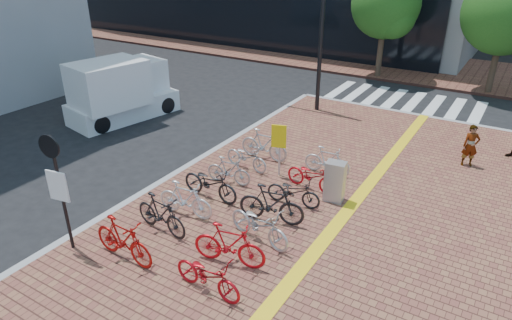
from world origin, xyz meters
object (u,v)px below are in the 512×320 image
Objects in this scene: box_truck at (120,91)px; bike_13 at (327,161)px; bike_1 at (161,214)px; utility_box at (335,181)px; bike_2 at (185,199)px; bike_11 at (294,191)px; bike_0 at (123,240)px; bike_10 at (271,204)px; traffic_light_pole at (292,9)px; bike_12 at (312,176)px; yellow_sign at (279,141)px; bike_9 at (259,224)px; bike_4 at (229,171)px; notice_sign at (57,180)px; bike_6 at (264,145)px; bike_7 at (208,275)px; bike_5 at (247,157)px; bike_3 at (210,183)px; pedestrian_a at (471,146)px; bike_8 at (229,245)px.

bike_13 is at bearing -2.80° from box_truck.
utility_box is at bearing -33.75° from bike_1.
bike_2 is 3.23m from bike_11.
utility_box is (3.33, 5.46, 0.06)m from bike_0.
traffic_light_pole is at bearing 13.16° from bike_10.
bike_13 is at bearing 7.60° from bike_12.
yellow_sign is (-1.30, 1.42, 0.83)m from bike_11.
bike_9 reaches higher than bike_13.
bike_12 is 0.35× the size of box_truck.
bike_4 is 0.24× the size of traffic_light_pole.
bike_13 is 0.50× the size of notice_sign.
yellow_sign reaches higher than bike_9.
bike_4 is at bearing 5.90° from bike_1.
box_truck reaches higher than bike_4.
bike_4 is at bearing 82.81° from bike_11.
bike_0 is at bearing 179.57° from bike_6.
utility_box reaches higher than bike_1.
bike_0 is 0.61× the size of notice_sign.
bike_10 reaches higher than bike_2.
bike_12 is 9.33m from traffic_light_pole.
bike_7 is at bearing -172.47° from bike_12.
bike_6 is 7.16m from bike_7.
bike_9 reaches higher than bike_5.
bike_11 is 0.26× the size of traffic_light_pole.
bike_0 is at bearing -172.40° from bike_1.
bike_1 reaches higher than bike_13.
notice_sign is at bearing -51.21° from box_truck.
bike_7 is at bearing -98.91° from utility_box.
yellow_sign reaches higher than bike_5.
utility_box is at bearing -58.50° from bike_3.
bike_9 is at bearing -113.00° from bike_3.
bike_5 is 1.03× the size of bike_11.
bike_11 is at bearing -134.18° from bike_6.
bike_11 is 6.95m from pedestrian_a.
bike_6 is 1.00× the size of bike_8.
bike_3 is at bearing 179.86° from bike_6.
bike_7 is 5.57m from bike_12.
bike_9 reaches higher than bike_12.
bike_6 is at bearing 2.43° from bike_0.
bike_7 is 0.36× the size of box_truck.
bike_10 is 11.08m from traffic_light_pole.
pedestrian_a reaches higher than bike_11.
bike_8 is 4.97m from yellow_sign.
bike_8 is at bearing 169.63° from bike_10.
bike_5 is at bearing -173.26° from yellow_sign.
bike_12 is 0.28× the size of traffic_light_pole.
bike_8 is at bearing -153.24° from bike_4.
bike_12 is 1.19× the size of pedestrian_a.
traffic_light_pole is at bearing 92.40° from notice_sign.
bike_3 is at bearing 4.59° from bike_1.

